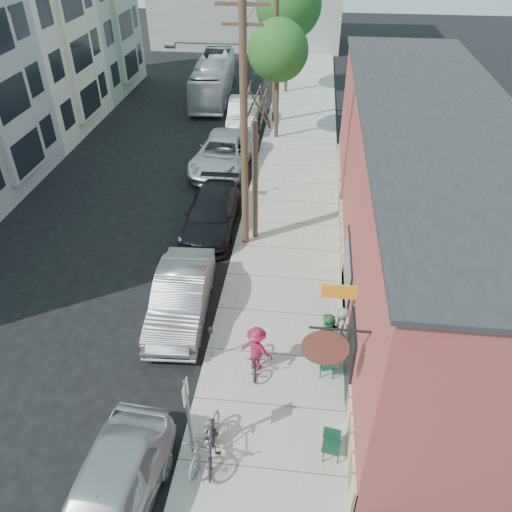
# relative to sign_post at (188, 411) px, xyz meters

# --- Properties ---
(ground) EXTENTS (120.00, 120.00, 0.00)m
(ground) POSITION_rel_sign_post_xyz_m (-2.35, 3.72, -1.83)
(ground) COLOR black
(sidewalk) EXTENTS (4.50, 58.00, 0.15)m
(sidewalk) POSITION_rel_sign_post_xyz_m (1.90, 14.72, -1.76)
(sidewalk) COLOR #ACAB9F
(sidewalk) RESTS_ON ground
(cafe_building) EXTENTS (6.60, 20.20, 6.61)m
(cafe_building) POSITION_rel_sign_post_xyz_m (6.64, 8.71, 1.47)
(cafe_building) COLOR #A3423C
(cafe_building) RESTS_ON ground
(sign_post) EXTENTS (0.07, 0.45, 2.80)m
(sign_post) POSITION_rel_sign_post_xyz_m (0.00, 0.00, 0.00)
(sign_post) COLOR slate
(sign_post) RESTS_ON sidewalk
(parking_meter_near) EXTENTS (0.14, 0.14, 1.24)m
(parking_meter_near) POSITION_rel_sign_post_xyz_m (-0.10, 3.38, -0.85)
(parking_meter_near) COLOR slate
(parking_meter_near) RESTS_ON sidewalk
(parking_meter_far) EXTENTS (0.14, 0.14, 1.24)m
(parking_meter_far) POSITION_rel_sign_post_xyz_m (-0.10, 14.21, -0.85)
(parking_meter_far) COLOR slate
(parking_meter_far) RESTS_ON sidewalk
(utility_pole_near) EXTENTS (3.57, 0.28, 10.00)m
(utility_pole_near) POSITION_rel_sign_post_xyz_m (0.04, 10.02, 3.58)
(utility_pole_near) COLOR #503A28
(utility_pole_near) RESTS_ON sidewalk
(utility_pole_far) EXTENTS (1.80, 0.28, 10.00)m
(utility_pole_far) POSITION_rel_sign_post_xyz_m (0.10, 24.27, 3.51)
(utility_pole_far) COLOR #503A28
(utility_pole_far) RESTS_ON sidewalk
(tree_bare) EXTENTS (0.24, 0.24, 5.18)m
(tree_bare) POSITION_rel_sign_post_xyz_m (0.45, 10.49, 0.91)
(tree_bare) COLOR #44392C
(tree_bare) RESTS_ON sidewalk
(tree_leafy_mid) EXTENTS (3.40, 3.40, 6.74)m
(tree_leafy_mid) POSITION_rel_sign_post_xyz_m (0.45, 21.61, 3.34)
(tree_leafy_mid) COLOR #44392C
(tree_leafy_mid) RESTS_ON sidewalk
(tree_leafy_far) EXTENTS (4.59, 4.59, 8.21)m
(tree_leafy_far) POSITION_rel_sign_post_xyz_m (0.45, 30.50, 4.22)
(tree_leafy_far) COLOR #44392C
(tree_leafy_far) RESTS_ON sidewalk
(patio_chair_a) EXTENTS (0.63, 0.63, 0.88)m
(patio_chair_a) POSITION_rel_sign_post_xyz_m (3.53, 3.07, -1.24)
(patio_chair_a) COLOR #103926
(patio_chair_a) RESTS_ON sidewalk
(patio_chair_b) EXTENTS (0.58, 0.58, 0.88)m
(patio_chair_b) POSITION_rel_sign_post_xyz_m (3.63, 0.27, -1.24)
(patio_chair_b) COLOR #103926
(patio_chair_b) RESTS_ON sidewalk
(patron_grey) EXTENTS (0.55, 0.77, 1.96)m
(patron_grey) POSITION_rel_sign_post_xyz_m (3.85, 3.89, -0.70)
(patron_grey) COLOR gray
(patron_grey) RESTS_ON sidewalk
(patron_green) EXTENTS (0.87, 1.02, 1.82)m
(patron_green) POSITION_rel_sign_post_xyz_m (3.48, 3.68, -0.77)
(patron_green) COLOR #327E4E
(patron_green) RESTS_ON sidewalk
(cyclist) EXTENTS (1.19, 0.90, 1.62)m
(cyclist) POSITION_rel_sign_post_xyz_m (1.36, 3.09, -0.87)
(cyclist) COLOR maroon
(cyclist) RESTS_ON sidewalk
(cyclist_bike) EXTENTS (0.63, 1.64, 0.85)m
(cyclist_bike) POSITION_rel_sign_post_xyz_m (1.36, 3.09, -1.26)
(cyclist_bike) COLOR black
(cyclist_bike) RESTS_ON sidewalk
(parked_bike_a) EXTENTS (0.72, 1.87, 1.09)m
(parked_bike_a) POSITION_rel_sign_post_xyz_m (0.55, -0.10, -1.14)
(parked_bike_a) COLOR black
(parked_bike_a) RESTS_ON sidewalk
(parked_bike_b) EXTENTS (1.08, 2.15, 1.08)m
(parked_bike_b) POSITION_rel_sign_post_xyz_m (0.36, 0.00, -1.14)
(parked_bike_b) COLOR slate
(parked_bike_b) RESTS_ON sidewalk
(car_0) EXTENTS (2.35, 5.15, 1.71)m
(car_0) POSITION_rel_sign_post_xyz_m (-1.55, -1.94, -0.98)
(car_0) COLOR #B2B5BA
(car_0) RESTS_ON ground
(car_1) EXTENTS (2.07, 5.17, 1.67)m
(car_1) POSITION_rel_sign_post_xyz_m (-1.55, 5.38, -1.00)
(car_1) COLOR gray
(car_1) RESTS_ON ground
(car_2) EXTENTS (2.25, 5.38, 1.55)m
(car_2) POSITION_rel_sign_post_xyz_m (-1.55, 11.08, -1.06)
(car_2) COLOR black
(car_2) RESTS_ON ground
(car_3) EXTENTS (3.39, 6.31, 1.68)m
(car_3) POSITION_rel_sign_post_xyz_m (-2.04, 17.29, -0.99)
(car_3) COLOR #B6B9BE
(car_3) RESTS_ON ground
(car_4) EXTENTS (2.13, 5.32, 1.72)m
(car_4) POSITION_rel_sign_post_xyz_m (-1.81, 23.43, -0.97)
(car_4) COLOR #9A9FA1
(car_4) RESTS_ON ground
(bus) EXTENTS (2.89, 9.92, 2.73)m
(bus) POSITION_rel_sign_post_xyz_m (-4.75, 28.94, -0.47)
(bus) COLOR white
(bus) RESTS_ON ground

